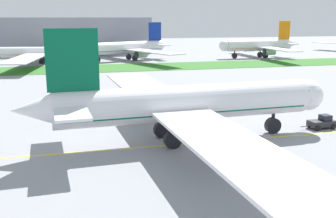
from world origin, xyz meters
The scene contains 12 objects.
ground_plane centered at (0.00, 0.00, 0.00)m, with size 600.00×600.00×0.00m, color gray.
apron_taxi_line centered at (0.00, 3.94, 0.00)m, with size 280.00×0.36×0.01m, color yellow.
grass_median_strip centered at (0.00, 98.25, 0.05)m, with size 320.00×24.00×0.10m, color #38722D.
airliner_foreground centered at (-3.07, 5.42, 5.70)m, with size 47.75×74.99×16.79m.
pushback_tug centered at (21.59, 6.67, 1.04)m, with size 6.26×2.74×2.28m.
ground_crew_wingwalker_port centered at (4.44, -7.80, 1.05)m, with size 0.60×0.32×1.73m.
service_truck_fuel_bowser centered at (-18.38, 44.60, 1.56)m, with size 5.55×3.92×2.92m.
service_truck_catering_van centered at (-16.62, 33.12, 1.69)m, with size 6.34×2.97×3.15m.
parked_airliner_far_left centered at (-30.56, 121.17, 4.46)m, with size 48.83×80.21×13.14m.
parked_airliner_far_centre centered at (6.58, 123.20, 5.41)m, with size 41.94×66.77×15.95m.
parked_airliner_far_right centered at (66.41, 120.06, 5.56)m, with size 38.89×59.07×16.45m.
terminal_building centered at (-32.66, 163.03, 9.00)m, with size 112.72×20.00×18.00m, color gray.
Camera 1 is at (-19.60, -51.05, 18.21)m, focal length 43.74 mm.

